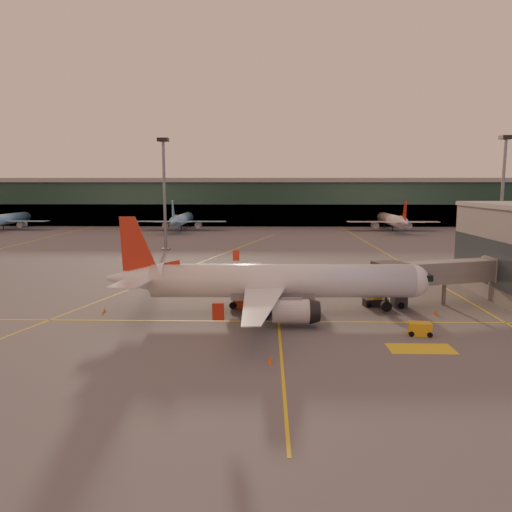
{
  "coord_description": "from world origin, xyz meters",
  "views": [
    {
      "loc": [
        3.75,
        -48.86,
        15.05
      ],
      "look_at": [
        2.1,
        21.52,
        5.0
      ],
      "focal_mm": 35.0,
      "sensor_mm": 36.0,
      "label": 1
    }
  ],
  "objects_px": {
    "catering_truck": "(247,287)",
    "pushback_tug": "(375,301)",
    "main_airplane": "(271,282)",
    "gpu_cart": "(420,329)"
  },
  "relations": [
    {
      "from": "catering_truck",
      "to": "main_airplane",
      "type": "bearing_deg",
      "value": -38.65
    },
    {
      "from": "catering_truck",
      "to": "gpu_cart",
      "type": "height_order",
      "value": "catering_truck"
    },
    {
      "from": "main_airplane",
      "to": "pushback_tug",
      "type": "relative_size",
      "value": 12.2
    },
    {
      "from": "main_airplane",
      "to": "catering_truck",
      "type": "relative_size",
      "value": 6.32
    },
    {
      "from": "gpu_cart",
      "to": "main_airplane",
      "type": "bearing_deg",
      "value": 158.29
    },
    {
      "from": "main_airplane",
      "to": "gpu_cart",
      "type": "xyz_separation_m",
      "value": [
        14.97,
        -8.43,
        -3.07
      ]
    },
    {
      "from": "catering_truck",
      "to": "pushback_tug",
      "type": "height_order",
      "value": "catering_truck"
    },
    {
      "from": "gpu_cart",
      "to": "pushback_tug",
      "type": "height_order",
      "value": "pushback_tug"
    },
    {
      "from": "pushback_tug",
      "to": "gpu_cart",
      "type": "bearing_deg",
      "value": -90.03
    },
    {
      "from": "catering_truck",
      "to": "pushback_tug",
      "type": "relative_size",
      "value": 1.93
    }
  ]
}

